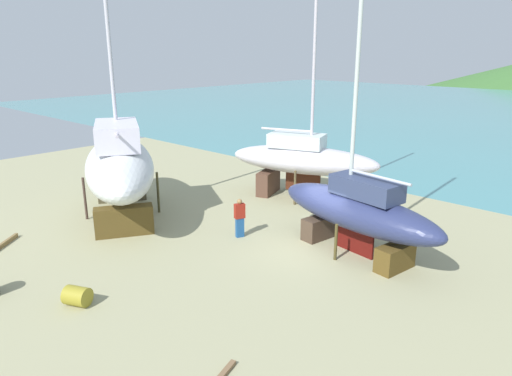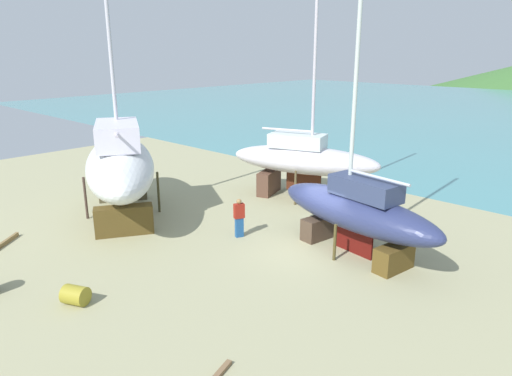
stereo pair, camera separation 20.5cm
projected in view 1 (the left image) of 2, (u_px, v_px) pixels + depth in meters
The scene contains 6 objects.
ground_plane at pixel (256, 277), 16.45m from camera, with size 52.49×52.49×0.00m, color tan.
sailboat_large_starboard at pixel (357, 210), 17.96m from camera, with size 7.81×3.12×12.96m.
sailboat_far_slipway at pixel (120, 164), 21.82m from camera, with size 10.28×7.76×17.44m.
sailboat_mid_port at pixel (303, 160), 24.79m from camera, with size 8.43×4.97×13.67m.
worker at pixel (240, 217), 19.78m from camera, with size 0.40×0.50×1.71m.
barrel_rust_far at pixel (77, 296), 14.58m from camera, with size 0.62×0.62×0.76m, color olive.
Camera 1 is at (10.14, -14.07, 7.73)m, focal length 32.59 mm.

